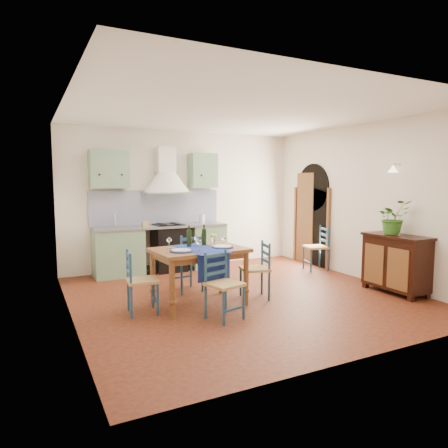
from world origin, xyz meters
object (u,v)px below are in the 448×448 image
at_px(sideboard, 396,261).
at_px(potted_plant, 393,217).
at_px(chair_near, 223,285).
at_px(dining_table, 200,255).

xyz_separation_m(sideboard, potted_plant, (-0.02, 0.07, 0.70)).
distance_m(chair_near, sideboard, 3.00).
xyz_separation_m(dining_table, sideboard, (3.04, -0.83, -0.22)).
bearing_deg(dining_table, chair_near, -86.57).
height_order(chair_near, sideboard, sideboard).
distance_m(dining_table, chair_near, 0.73).
xyz_separation_m(dining_table, chair_near, (0.04, -0.67, -0.28)).
xyz_separation_m(dining_table, potted_plant, (3.01, -0.76, 0.48)).
relative_size(chair_near, sideboard, 0.83).
bearing_deg(sideboard, potted_plant, 109.90).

